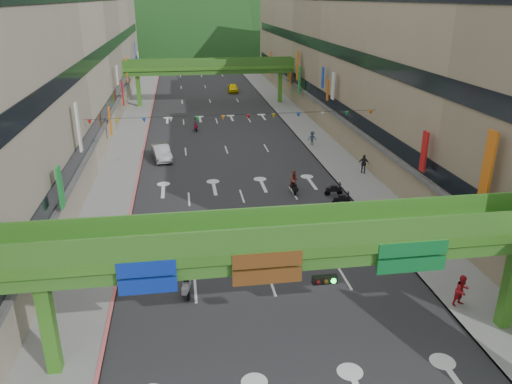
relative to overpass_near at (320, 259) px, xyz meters
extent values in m
cube|color=#28282B|center=(-0.93, 44.62, -5.20)|extent=(18.00, 140.00, 0.02)
cube|color=gray|center=(-11.93, 44.62, -5.13)|extent=(4.00, 140.00, 0.15)
cube|color=gray|center=(10.07, 44.62, -5.13)|extent=(4.00, 140.00, 0.15)
cube|color=#CC5959|center=(-10.03, 44.62, -5.12)|extent=(0.20, 140.00, 0.18)
cube|color=gray|center=(8.17, 44.62, -5.12)|extent=(0.20, 140.00, 0.18)
cube|color=#9E937F|center=(-19.93, 44.62, 4.29)|extent=(12.00, 95.00, 19.00)
cube|color=black|center=(-13.88, 44.62, -1.01)|extent=(0.08, 90.25, 1.40)
cube|color=black|center=(-13.88, 44.62, 4.99)|extent=(0.08, 90.25, 1.40)
cube|color=gray|center=(18.07, 44.62, 4.29)|extent=(12.00, 95.00, 19.00)
cube|color=black|center=(12.02, 44.62, -1.01)|extent=(0.08, 90.25, 1.40)
cube|color=black|center=(12.02, 44.62, 4.99)|extent=(0.08, 90.25, 1.40)
cube|color=#4C9E2D|center=(-0.93, 0.62, 0.54)|extent=(28.00, 2.20, 0.50)
cube|color=#387223|center=(-0.93, 0.62, -0.06)|extent=(28.00, 1.76, 0.70)
cube|color=#4C9E2D|center=(-11.93, 0.62, -2.81)|extent=(0.60, 0.60, 4.80)
cube|color=#4C9E2D|center=(10.07, 0.62, -2.81)|extent=(0.60, 0.60, 4.80)
cube|color=#387223|center=(-0.93, -0.42, 1.34)|extent=(28.00, 0.12, 1.10)
cube|color=#387223|center=(-0.93, 1.66, 1.34)|extent=(28.00, 0.12, 1.10)
cube|color=navy|center=(-7.43, -0.46, -0.06)|extent=(2.40, 0.12, 1.50)
cube|color=#593314|center=(-2.43, -0.46, -0.06)|extent=(3.00, 0.12, 1.50)
cube|color=#0C5926|center=(4.07, -0.46, -0.06)|extent=(3.20, 0.12, 1.50)
cube|color=black|center=(0.07, -0.61, -0.71)|extent=(1.10, 0.28, 0.35)
cube|color=#4C9E2D|center=(-0.93, 59.62, 0.54)|extent=(28.00, 2.20, 0.50)
cube|color=#387223|center=(-0.93, 59.62, -0.06)|extent=(28.00, 1.76, 0.70)
cube|color=#4C9E2D|center=(-11.93, 59.62, -2.81)|extent=(0.60, 0.60, 4.80)
cube|color=#4C9E2D|center=(10.07, 59.62, -2.81)|extent=(0.60, 0.60, 4.80)
cube|color=#387223|center=(-0.93, 58.58, 1.34)|extent=(28.00, 0.12, 1.10)
cube|color=#387223|center=(-0.93, 60.66, 1.34)|extent=(28.00, 0.12, 1.10)
ellipsoid|color=#1C4419|center=(-15.93, 154.62, -5.21)|extent=(168.00, 140.00, 112.00)
ellipsoid|color=#1C4419|center=(24.07, 174.62, -5.21)|extent=(208.00, 176.00, 128.00)
cylinder|color=black|center=(-0.93, 24.62, 0.99)|extent=(26.00, 0.03, 0.03)
cone|color=red|center=(-13.43, 24.62, 0.74)|extent=(0.36, 0.36, 0.40)
cone|color=gold|center=(-11.16, 24.62, 0.74)|extent=(0.36, 0.36, 0.40)
cone|color=#193FB2|center=(-8.89, 24.62, 0.74)|extent=(0.36, 0.36, 0.40)
cone|color=silver|center=(-6.61, 24.62, 0.74)|extent=(0.36, 0.36, 0.40)
cone|color=#198C33|center=(-4.34, 24.62, 0.74)|extent=(0.36, 0.36, 0.40)
cone|color=orange|center=(-2.07, 24.62, 0.74)|extent=(0.36, 0.36, 0.40)
cone|color=red|center=(0.20, 24.62, 0.74)|extent=(0.36, 0.36, 0.40)
cone|color=gold|center=(2.48, 24.62, 0.74)|extent=(0.36, 0.36, 0.40)
cone|color=#193FB2|center=(4.75, 24.62, 0.74)|extent=(0.36, 0.36, 0.40)
cone|color=silver|center=(7.02, 24.62, 0.74)|extent=(0.36, 0.36, 0.40)
cone|color=#198C33|center=(9.29, 24.62, 0.74)|extent=(0.36, 0.36, 0.40)
cone|color=orange|center=(11.57, 24.62, 0.74)|extent=(0.36, 0.36, 0.40)
cube|color=black|center=(-3.19, 12.49, -4.66)|extent=(0.58, 1.34, 0.35)
cube|color=black|center=(-3.19, 12.49, -4.41)|extent=(0.39, 0.59, 0.18)
cube|color=black|center=(-3.29, 13.03, -4.16)|extent=(0.55, 0.16, 0.06)
cylinder|color=black|center=(-3.29, 13.03, -4.96)|extent=(0.19, 0.51, 0.50)
cylinder|color=black|center=(-3.09, 11.94, -4.96)|extent=(0.19, 0.51, 0.50)
imported|color=#3F4657|center=(-3.19, 12.49, -4.03)|extent=(0.66, 0.50, 1.65)
cube|color=black|center=(3.62, 20.63, -4.66)|extent=(0.45, 1.32, 0.35)
cube|color=black|center=(3.62, 20.63, -4.41)|extent=(0.34, 0.57, 0.18)
cube|color=black|center=(3.66, 21.18, -4.16)|extent=(0.55, 0.10, 0.06)
cylinder|color=black|center=(3.66, 21.18, -4.96)|extent=(0.14, 0.51, 0.50)
cylinder|color=black|center=(3.57, 20.08, -4.96)|extent=(0.14, 0.51, 0.50)
imported|color=brown|center=(3.62, 20.63, -3.98)|extent=(0.90, 0.73, 1.76)
cube|color=#9C9BA4|center=(-5.94, 6.08, -4.66)|extent=(0.56, 1.34, 0.35)
cube|color=#9C9BA4|center=(-5.94, 6.08, -4.41)|extent=(0.39, 0.59, 0.18)
cube|color=#9C9BA4|center=(-6.03, 6.62, -4.16)|extent=(0.55, 0.15, 0.06)
cylinder|color=black|center=(-6.03, 6.62, -4.96)|extent=(0.18, 0.51, 0.50)
cylinder|color=black|center=(-5.85, 5.54, -4.96)|extent=(0.18, 0.51, 0.50)
imported|color=#242B34|center=(-5.94, 6.08, -4.10)|extent=(0.93, 0.51, 1.51)
cube|color=maroon|center=(-3.95, 43.64, -4.66)|extent=(0.48, 1.33, 0.35)
cube|color=maroon|center=(-3.95, 43.64, -4.41)|extent=(0.36, 0.58, 0.18)
cube|color=maroon|center=(-4.00, 44.19, -4.16)|extent=(0.55, 0.12, 0.06)
cylinder|color=black|center=(-4.00, 44.19, -4.96)|extent=(0.15, 0.51, 0.50)
cylinder|color=black|center=(-3.89, 43.10, -4.96)|extent=(0.15, 0.51, 0.50)
imported|color=#3F4046|center=(-3.95, 43.64, -4.09)|extent=(0.80, 0.56, 1.53)
cube|color=black|center=(6.87, 10.88, -4.66)|extent=(1.31, 0.39, 0.35)
cube|color=black|center=(6.87, 10.88, -4.41)|extent=(0.56, 0.32, 0.18)
cube|color=black|center=(7.42, 10.90, -4.16)|extent=(0.08, 0.55, 0.06)
cylinder|color=black|center=(7.42, 10.90, -4.96)|extent=(0.50, 0.11, 0.50)
cylinder|color=black|center=(6.32, 10.86, -4.96)|extent=(0.50, 0.11, 0.50)
cube|color=black|center=(6.87, 13.08, -4.66)|extent=(1.31, 0.39, 0.35)
cube|color=black|center=(6.87, 13.08, -4.41)|extent=(0.56, 0.32, 0.18)
cube|color=black|center=(7.42, 13.10, -4.16)|extent=(0.08, 0.55, 0.06)
cylinder|color=black|center=(7.42, 13.10, -4.96)|extent=(0.50, 0.11, 0.50)
cylinder|color=black|center=(6.32, 13.06, -4.96)|extent=(0.50, 0.11, 0.50)
cube|color=black|center=(6.87, 15.28, -4.66)|extent=(1.31, 0.39, 0.35)
cube|color=black|center=(6.87, 15.28, -4.41)|extent=(0.56, 0.32, 0.18)
cube|color=black|center=(7.42, 15.30, -4.16)|extent=(0.08, 0.55, 0.06)
cylinder|color=black|center=(7.42, 15.30, -4.96)|extent=(0.50, 0.11, 0.50)
cylinder|color=black|center=(6.32, 15.26, -4.96)|extent=(0.50, 0.11, 0.50)
cube|color=black|center=(6.87, 17.48, -4.66)|extent=(1.31, 0.39, 0.35)
cube|color=black|center=(6.87, 17.48, -4.41)|extent=(0.56, 0.32, 0.18)
cube|color=black|center=(7.42, 17.50, -4.16)|extent=(0.08, 0.55, 0.06)
cylinder|color=black|center=(7.42, 17.50, -4.96)|extent=(0.50, 0.11, 0.50)
cylinder|color=black|center=(6.32, 17.46, -4.96)|extent=(0.50, 0.11, 0.50)
cube|color=black|center=(6.87, 19.68, -4.66)|extent=(1.31, 0.39, 0.35)
cube|color=black|center=(6.87, 19.68, -4.41)|extent=(0.56, 0.32, 0.18)
cube|color=black|center=(7.42, 19.70, -4.16)|extent=(0.08, 0.55, 0.06)
cylinder|color=black|center=(7.42, 19.70, -4.96)|extent=(0.50, 0.11, 0.50)
cylinder|color=black|center=(6.32, 19.66, -4.96)|extent=(0.50, 0.11, 0.50)
imported|color=#B1B3B8|center=(-7.93, 32.06, -4.44)|extent=(2.36, 4.85, 1.53)
imported|color=yellow|center=(3.66, 70.25, -4.45)|extent=(2.00, 4.49, 1.50)
imported|color=#B4171E|center=(8.87, 2.62, -4.30)|extent=(1.02, 0.88, 1.81)
imported|color=#23232B|center=(11.27, 24.55, -4.31)|extent=(1.13, 0.80, 1.79)
imported|color=#293B4F|center=(8.87, 34.62, -4.41)|extent=(0.86, 0.71, 1.59)
camera|label=1|loc=(-5.68, -18.64, 10.72)|focal=35.00mm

